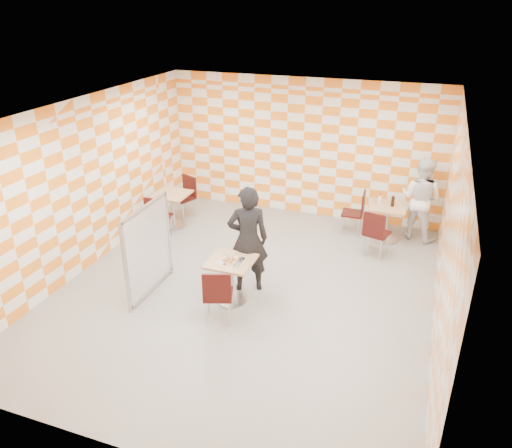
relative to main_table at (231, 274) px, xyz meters
The scene contains 15 objects.
room_shell 1.37m from the main_table, 83.73° to the left, with size 7.00×7.00×7.00m.
main_table is the anchor object (origin of this frame).
second_table 3.73m from the main_table, 56.15° to the left, with size 0.70×0.70×0.75m.
empty_table 3.18m from the main_table, 135.42° to the left, with size 0.70×0.70×0.75m.
chair_main_front 0.63m from the main_table, 85.98° to the right, with size 0.54×0.54×0.92m.
chair_second_front 3.02m from the main_table, 49.75° to the left, with size 0.52×0.53×0.92m.
chair_second_side 3.50m from the main_table, 65.18° to the left, with size 0.45×0.44×0.92m.
chair_empty_near 2.76m from the main_table, 144.76° to the left, with size 0.45×0.46×0.92m.
chair_empty_far 3.60m from the main_table, 128.44° to the left, with size 0.55×0.56×0.92m.
partition 1.41m from the main_table, behind, with size 0.08×1.38×1.55m.
man_dark 0.62m from the main_table, 76.27° to the left, with size 0.67×0.44×1.83m, color black.
man_white 4.36m from the main_table, 52.41° to the left, with size 0.82×0.64×1.70m, color white.
pizza_on_foil 0.26m from the main_table, 90.13° to the right, with size 0.40×0.40×0.04m.
sport_bottle 3.72m from the main_table, 59.27° to the left, with size 0.06×0.06×0.20m.
soda_bottle 3.79m from the main_table, 55.27° to the left, with size 0.07×0.07×0.23m.
Camera 1 is at (2.59, -6.70, 4.56)m, focal length 35.00 mm.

